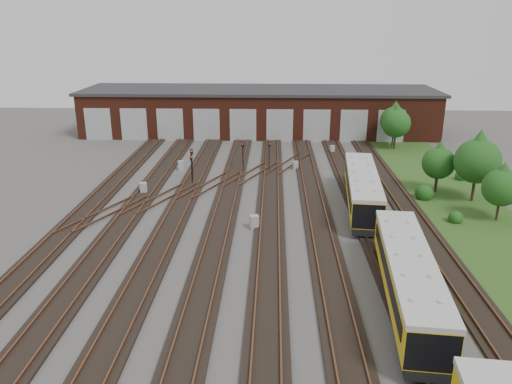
{
  "coord_description": "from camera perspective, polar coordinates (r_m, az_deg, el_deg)",
  "views": [
    {
      "loc": [
        2.24,
        -33.08,
        15.74
      ],
      "look_at": [
        0.78,
        6.7,
        2.0
      ],
      "focal_mm": 35.0,
      "sensor_mm": 36.0,
      "label": 1
    }
  ],
  "objects": [
    {
      "name": "relay_cabinet_1",
      "position": [
        55.99,
        -8.58,
        3.03
      ],
      "size": [
        0.72,
        0.65,
        1.01
      ],
      "primitive_type": "cube",
      "rotation": [
        0.0,
        0.0,
        0.26
      ],
      "color": "#9C9EA1",
      "rests_on": "ground"
    },
    {
      "name": "signal_mast_3",
      "position": [
        54.42,
        -1.5,
        4.5
      ],
      "size": [
        0.28,
        0.26,
        3.25
      ],
      "rotation": [
        0.0,
        0.0,
        -0.1
      ],
      "color": "black",
      "rests_on": "ground"
    },
    {
      "name": "signal_mast_1",
      "position": [
        50.3,
        -7.38,
        2.97
      ],
      "size": [
        0.28,
        0.26,
        3.03
      ],
      "rotation": [
        0.0,
        0.0,
        0.21
      ],
      "color": "black",
      "rests_on": "ground"
    },
    {
      "name": "bush_0",
      "position": [
        44.01,
        21.88,
        -2.55
      ],
      "size": [
        1.16,
        1.16,
        1.16
      ],
      "primitive_type": "sphere",
      "color": "#1D4A15",
      "rests_on": "ground"
    },
    {
      "name": "tree_2",
      "position": [
        48.72,
        24.06,
        3.81
      ],
      "size": [
        4.05,
        4.05,
        6.72
      ],
      "color": "#342217",
      "rests_on": "ground"
    },
    {
      "name": "maintenance_shed",
      "position": [
        74.16,
        0.34,
        9.31
      ],
      "size": [
        51.0,
        12.5,
        6.35
      ],
      "color": "#572215",
      "rests_on": "ground"
    },
    {
      "name": "relay_cabinet_4",
      "position": [
        55.75,
        4.53,
        3.06
      ],
      "size": [
        0.64,
        0.58,
        0.9
      ],
      "primitive_type": "cube",
      "rotation": [
        0.0,
        0.0,
        0.26
      ],
      "color": "#9C9EA1",
      "rests_on": "ground"
    },
    {
      "name": "bush_2",
      "position": [
        55.94,
        22.36,
        1.84
      ],
      "size": [
        1.13,
        1.13,
        1.13
      ],
      "primitive_type": "sphere",
      "color": "#1D4A15",
      "rests_on": "ground"
    },
    {
      "name": "signal_mast_0",
      "position": [
        51.24,
        -7.33,
        3.56
      ],
      "size": [
        0.31,
        0.29,
        3.43
      ],
      "rotation": [
        0.0,
        0.0,
        0.25
      ],
      "color": "black",
      "rests_on": "ground"
    },
    {
      "name": "tree_4",
      "position": [
        44.97,
        26.32,
        0.9
      ],
      "size": [
        3.06,
        3.06,
        5.08
      ],
      "color": "#342217",
      "rests_on": "ground"
    },
    {
      "name": "relay_cabinet_3",
      "position": [
        63.33,
        8.69,
        4.86
      ],
      "size": [
        0.68,
        0.62,
        0.93
      ],
      "primitive_type": "cube",
      "rotation": [
        0.0,
        0.0,
        0.33
      ],
      "color": "#9C9EA1",
      "rests_on": "ground"
    },
    {
      "name": "relay_cabinet_2",
      "position": [
        39.69,
        -0.2,
        -3.46
      ],
      "size": [
        0.81,
        0.74,
        1.11
      ],
      "primitive_type": "cube",
      "rotation": [
        0.0,
        0.0,
        0.32
      ],
      "color": "#9C9EA1",
      "rests_on": "ground"
    },
    {
      "name": "relay_cabinet_0",
      "position": [
        48.88,
        -12.76,
        0.43
      ],
      "size": [
        0.81,
        0.75,
        1.08
      ],
      "primitive_type": "cube",
      "rotation": [
        0.0,
        0.0,
        0.4
      ],
      "color": "#9C9EA1",
      "rests_on": "ground"
    },
    {
      "name": "tree_3",
      "position": [
        50.43,
        20.19,
        3.56
      ],
      "size": [
        3.09,
        3.09,
        5.12
      ],
      "color": "#342217",
      "rests_on": "ground"
    },
    {
      "name": "tree_0",
      "position": [
        67.77,
        15.56,
        8.24
      ],
      "size": [
        3.6,
        3.6,
        5.97
      ],
      "color": "#342217",
      "rests_on": "ground"
    },
    {
      "name": "metro_train",
      "position": [
        30.15,
        16.99,
        -9.38
      ],
      "size": [
        3.88,
        46.21,
        2.9
      ],
      "rotation": [
        0.0,
        0.0,
        -0.1
      ],
      "color": "black",
      "rests_on": "ground"
    },
    {
      "name": "signal_mast_2",
      "position": [
        54.33,
        1.51,
        4.47
      ],
      "size": [
        0.28,
        0.27,
        3.27
      ],
      "rotation": [
        0.0,
        0.0,
        0.41
      ],
      "color": "black",
      "rests_on": "ground"
    },
    {
      "name": "bush_1",
      "position": [
        48.67,
        18.71,
        0.14
      ],
      "size": [
        1.64,
        1.64,
        1.64
      ],
      "primitive_type": "sphere",
      "color": "#1D4A15",
      "rests_on": "ground"
    },
    {
      "name": "grass_verge",
      "position": [
        48.83,
        22.05,
        -1.19
      ],
      "size": [
        8.0,
        55.0,
        0.05
      ],
      "primitive_type": "cube",
      "color": "#29501A",
      "rests_on": "ground"
    },
    {
      "name": "tree_1",
      "position": [
        66.01,
        15.76,
        7.92
      ],
      "size": [
        3.58,
        3.58,
        5.94
      ],
      "color": "#342217",
      "rests_on": "ground"
    },
    {
      "name": "ground",
      "position": [
        36.71,
        -1.61,
        -6.36
      ],
      "size": [
        120.0,
        120.0,
        0.0
      ],
      "primitive_type": "plane",
      "color": "#403D3B",
      "rests_on": "ground"
    },
    {
      "name": "track_network",
      "position": [
        37.2,
        -1.81,
        -5.82
      ],
      "size": [
        30.4,
        70.0,
        0.33
      ],
      "color": "black",
      "rests_on": "ground"
    }
  ]
}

